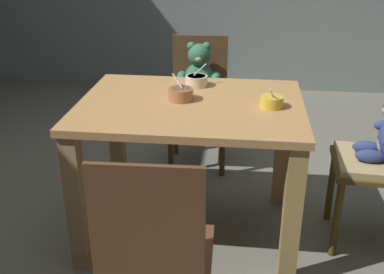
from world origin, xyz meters
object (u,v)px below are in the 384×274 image
Objects in this scene: porridge_bowl_terracotta_center at (181,94)px; porridge_bowl_cream_far_center at (196,81)px; porridge_bowl_yellow_near_right at (272,101)px; teddy_chair_near_front at (155,244)px; dining_table at (191,130)px; teddy_chair_far_center at (199,87)px.

porridge_bowl_cream_far_center is (0.05, 0.23, -0.00)m from porridge_bowl_terracotta_center.
porridge_bowl_cream_far_center reaches higher than porridge_bowl_yellow_near_right.
teddy_chair_near_front is at bearing -116.54° from porridge_bowl_yellow_near_right.
porridge_bowl_yellow_near_right is (0.38, -0.03, 0.18)m from dining_table.
teddy_chair_near_front is 1.04× the size of teddy_chair_far_center.
porridge_bowl_terracotta_center reaches higher than porridge_bowl_cream_far_center.
teddy_chair_far_center is (-0.02, 1.66, 0.02)m from teddy_chair_near_front.
teddy_chair_near_front reaches higher than teddy_chair_far_center.
dining_table is at bearing 1.12° from teddy_chair_far_center.
porridge_bowl_cream_far_center is at bearing -2.72° from teddy_chair_near_front.
teddy_chair_far_center reaches higher than porridge_bowl_terracotta_center.
teddy_chair_near_front is at bearing -91.52° from dining_table.
porridge_bowl_terracotta_center is at bearing 0.15° from teddy_chair_near_front.
porridge_bowl_cream_far_center is (-0.39, 0.28, 0.00)m from porridge_bowl_yellow_near_right.
teddy_chair_near_front is 1.66m from teddy_chair_far_center.
porridge_bowl_yellow_near_right is 0.48m from porridge_bowl_cream_far_center.
teddy_chair_near_front is 1.12m from porridge_bowl_cream_far_center.
porridge_bowl_terracotta_center reaches higher than dining_table.
teddy_chair_far_center is at bearing 89.59° from porridge_bowl_terracotta_center.
teddy_chair_far_center reaches higher than porridge_bowl_yellow_near_right.
teddy_chair_far_center is 7.33× the size of porridge_bowl_yellow_near_right.
porridge_bowl_cream_far_center is (0.04, -0.57, 0.22)m from teddy_chair_far_center.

